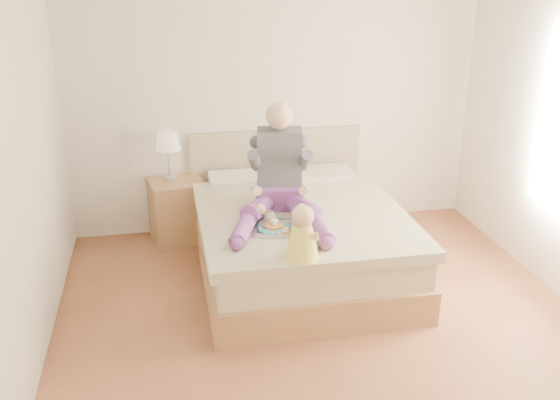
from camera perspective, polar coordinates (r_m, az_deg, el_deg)
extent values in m
cube|color=brown|center=(4.70, 4.45, -12.19)|extent=(4.00, 4.20, 0.01)
cube|color=silver|center=(6.08, -0.44, 9.69)|extent=(4.00, 0.02, 2.70)
cube|color=silver|center=(2.35, 19.33, -12.23)|extent=(4.00, 0.02, 2.70)
cube|color=silver|center=(4.06, -23.34, 1.72)|extent=(0.02, 4.20, 2.70)
cube|color=#936944|center=(5.48, 1.70, -5.18)|extent=(1.68, 2.13, 0.28)
cube|color=beige|center=(5.36, 1.73, -2.70)|extent=(1.60, 2.05, 0.24)
cube|color=beige|center=(5.16, 2.12, -1.70)|extent=(1.70, 1.80, 0.09)
cube|color=beige|center=(5.91, -3.43, 1.62)|extent=(0.62, 0.40, 0.14)
cube|color=beige|center=(6.05, 3.72, 2.09)|extent=(0.62, 0.40, 0.14)
cube|color=gray|center=(6.30, -0.40, 2.09)|extent=(1.70, 0.08, 1.00)
cube|color=#936944|center=(6.08, -9.32, -0.95)|extent=(0.56, 0.52, 0.60)
cylinder|color=#BABCC2|center=(6.00, -10.01, 1.99)|extent=(0.13, 0.13, 0.04)
cylinder|color=#BABCC2|center=(5.95, -10.10, 3.38)|extent=(0.03, 0.03, 0.26)
cone|color=beige|center=(5.89, -10.24, 5.37)|extent=(0.23, 0.23, 0.17)
cube|color=#6A327E|center=(5.27, -0.04, 0.43)|extent=(0.43, 0.37, 0.18)
cube|color=#3B3D44|center=(5.23, -0.06, 3.90)|extent=(0.40, 0.28, 0.49)
sphere|color=#E1B78C|center=(5.10, -0.05, 7.72)|extent=(0.22, 0.22, 0.22)
cylinder|color=#6A327E|center=(5.05, -1.83, -0.70)|extent=(0.39, 0.53, 0.22)
cylinder|color=#6A327E|center=(4.70, -3.36, -2.67)|extent=(0.28, 0.48, 0.13)
sphere|color=#6A327E|center=(4.51, -3.97, -3.97)|extent=(0.11, 0.11, 0.11)
cylinder|color=#3B3D44|center=(5.08, -2.32, 3.61)|extent=(0.17, 0.32, 0.25)
cylinder|color=#E1B78C|center=(4.96, -2.21, 0.91)|extent=(0.10, 0.32, 0.17)
sphere|color=#E1B78C|center=(4.86, -1.86, -0.85)|extent=(0.09, 0.09, 0.09)
cylinder|color=#6A327E|center=(5.06, 1.86, -0.67)|extent=(0.24, 0.54, 0.22)
cylinder|color=#6A327E|center=(4.72, 3.59, -2.61)|extent=(0.13, 0.47, 0.13)
sphere|color=#6A327E|center=(4.52, 4.33, -3.89)|extent=(0.11, 0.11, 0.11)
cylinder|color=#3B3D44|center=(5.09, 2.27, 3.64)|extent=(0.11, 0.31, 0.25)
cylinder|color=#E1B78C|center=(4.97, 2.26, 0.94)|extent=(0.16, 0.32, 0.17)
sphere|color=#E1B78C|center=(4.86, 1.98, -0.82)|extent=(0.09, 0.09, 0.09)
cube|color=#BABCC2|center=(4.84, 0.43, -2.69)|extent=(0.50, 0.44, 0.01)
cylinder|color=#3FAFB7|center=(4.85, -0.62, -2.47)|extent=(0.25, 0.25, 0.01)
cylinder|color=#B6703C|center=(4.84, -0.62, -2.30)|extent=(0.17, 0.17, 0.02)
cylinder|color=white|center=(4.95, -1.10, -1.52)|extent=(0.07, 0.07, 0.09)
torus|color=white|center=(4.94, -0.58, -1.52)|extent=(0.03, 0.06, 0.06)
cylinder|color=#8E5D45|center=(4.93, -1.10, -1.08)|extent=(0.07, 0.07, 0.01)
cylinder|color=white|center=(4.89, 1.79, -2.27)|extent=(0.14, 0.14, 0.01)
cube|color=#B6703C|center=(4.89, 1.80, -2.12)|extent=(0.10, 0.09, 0.02)
cylinder|color=white|center=(4.75, 0.58, -3.06)|extent=(0.14, 0.14, 0.01)
ellipsoid|color=red|center=(4.73, 0.82, -2.94)|extent=(0.04, 0.03, 0.01)
cylinder|color=white|center=(4.86, 2.51, -1.81)|extent=(0.07, 0.07, 0.11)
cylinder|color=gold|center=(4.86, 2.51, -1.83)|extent=(0.06, 0.06, 0.11)
cylinder|color=white|center=(4.73, 2.11, -2.96)|extent=(0.07, 0.07, 0.04)
cylinder|color=#452509|center=(4.73, 2.11, -2.97)|extent=(0.06, 0.06, 0.03)
cone|color=#FFF350|center=(4.35, 2.04, -3.80)|extent=(0.24, 0.24, 0.26)
sphere|color=#E1B78C|center=(4.28, 2.08, -1.49)|extent=(0.16, 0.16, 0.16)
cylinder|color=#E1B78C|center=(4.51, 2.00, -4.07)|extent=(0.16, 0.18, 0.06)
sphere|color=#E1B78C|center=(4.59, 2.33, -3.61)|extent=(0.05, 0.05, 0.05)
cylinder|color=#E1B78C|center=(4.37, 0.92, -2.96)|extent=(0.13, 0.12, 0.11)
cylinder|color=#E1B78C|center=(4.48, 3.09, -4.25)|extent=(0.13, 0.19, 0.06)
sphere|color=#E1B78C|center=(4.56, 3.52, -3.80)|extent=(0.05, 0.05, 0.05)
cylinder|color=#E1B78C|center=(4.31, 3.29, -3.34)|extent=(0.08, 0.14, 0.11)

